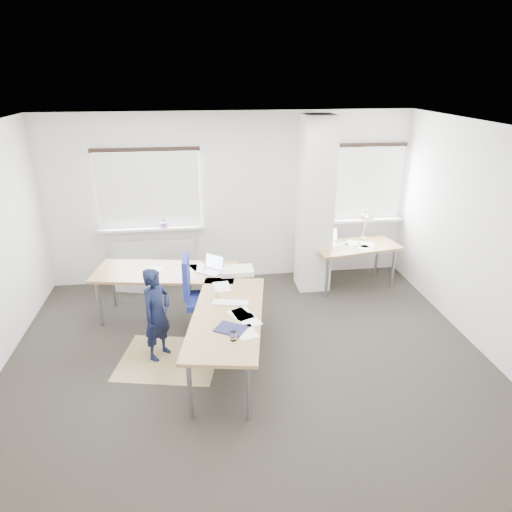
{
  "coord_description": "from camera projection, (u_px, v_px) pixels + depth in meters",
  "views": [
    {
      "loc": [
        -0.54,
        -4.82,
        3.37
      ],
      "look_at": [
        0.22,
        0.9,
        1.02
      ],
      "focal_mm": 32.0,
      "sensor_mm": 36.0,
      "label": 1
    }
  ],
  "objects": [
    {
      "name": "ground",
      "position": [
        248.0,
        358.0,
        5.76
      ],
      "size": [
        6.0,
        6.0,
        0.0
      ],
      "primitive_type": "plane",
      "color": "black",
      "rests_on": "ground"
    },
    {
      "name": "room_shell",
      "position": [
        258.0,
        214.0,
        5.54
      ],
      "size": [
        6.04,
        5.04,
        2.82
      ],
      "color": "silver",
      "rests_on": "ground"
    },
    {
      "name": "floor_mat",
      "position": [
        169.0,
        359.0,
        5.73
      ],
      "size": [
        1.39,
        1.24,
        0.01
      ],
      "primitive_type": "cube",
      "rotation": [
        0.0,
        0.0,
        -0.21
      ],
      "color": "#998453",
      "rests_on": "ground"
    },
    {
      "name": "white_crate",
      "position": [
        133.0,
        279.0,
        7.56
      ],
      "size": [
        0.61,
        0.49,
        0.32
      ],
      "primitive_type": "cube",
      "rotation": [
        0.0,
        0.0,
        -0.25
      ],
      "color": "white",
      "rests_on": "ground"
    },
    {
      "name": "desk_main",
      "position": [
        198.0,
        293.0,
        5.91
      ],
      "size": [
        2.4,
        2.98,
        0.96
      ],
      "rotation": [
        0.0,
        0.0,
        -0.17
      ],
      "color": "olive",
      "rests_on": "ground"
    },
    {
      "name": "desk_side",
      "position": [
        354.0,
        247.0,
        7.46
      ],
      "size": [
        1.5,
        0.93,
        1.22
      ],
      "rotation": [
        0.0,
        0.0,
        0.17
      ],
      "color": "olive",
      "rests_on": "ground"
    },
    {
      "name": "task_chair",
      "position": [
        204.0,
        313.0,
        6.19
      ],
      "size": [
        0.62,
        0.61,
        1.13
      ],
      "rotation": [
        0.0,
        0.0,
        -0.07
      ],
      "color": "navy",
      "rests_on": "ground"
    },
    {
      "name": "person",
      "position": [
        157.0,
        314.0,
        5.58
      ],
      "size": [
        0.49,
        0.52,
        1.2
      ],
      "primitive_type": "imported",
      "rotation": [
        0.0,
        0.0,
        0.93
      ],
      "color": "black",
      "rests_on": "ground"
    }
  ]
}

